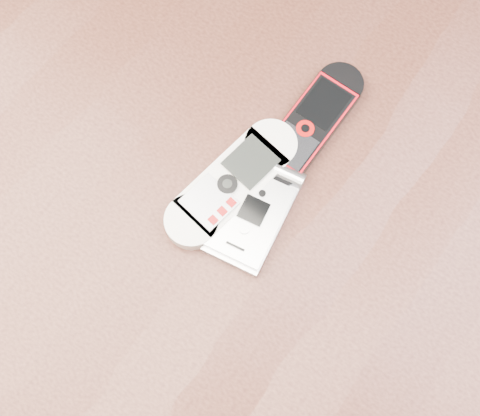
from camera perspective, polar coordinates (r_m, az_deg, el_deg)
name	(u,v)px	position (r m, az deg, el deg)	size (l,w,h in m)	color
ground	(238,325)	(1.30, -0.18, -9.93)	(4.00, 4.00, 0.00)	#472B19
table	(236,240)	(0.67, -0.35, -2.72)	(1.20, 0.80, 0.75)	black
nokia_white	(232,183)	(0.57, -0.69, 2.15)	(0.05, 0.14, 0.02)	white
nokia_black_red	(310,125)	(0.59, 5.98, 7.07)	(0.04, 0.14, 0.01)	black
motorola_razr	(252,216)	(0.56, 1.03, -0.65)	(0.05, 0.10, 0.02)	silver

